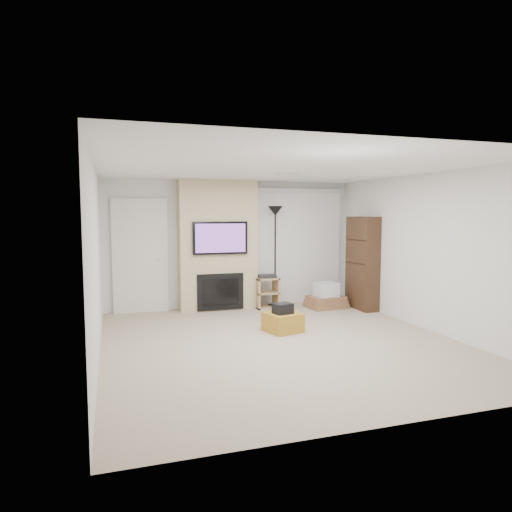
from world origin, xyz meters
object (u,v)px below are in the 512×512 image
object	(u,v)px
bookshelf	(362,263)
ottoman	(283,322)
box_stack	(326,298)
av_stand	(266,290)
floor_lamp	(275,228)

from	to	relation	value
bookshelf	ottoman	bearing A→B (deg)	-151.07
box_stack	bookshelf	distance (m)	0.99
av_stand	box_stack	xyz separation A→B (m)	(1.13, -0.35, -0.16)
floor_lamp	bookshelf	size ratio (longest dim) A/B	1.11
av_stand	floor_lamp	bearing A→B (deg)	16.89
floor_lamp	box_stack	distance (m)	1.72
ottoman	floor_lamp	distance (m)	2.42
floor_lamp	av_stand	distance (m)	1.25
ottoman	av_stand	world-z (taller)	av_stand
box_stack	bookshelf	bearing A→B (deg)	-25.80
av_stand	bookshelf	world-z (taller)	bookshelf
bookshelf	av_stand	bearing A→B (deg)	159.64
box_stack	av_stand	bearing A→B (deg)	162.80
box_stack	floor_lamp	bearing A→B (deg)	156.07
ottoman	floor_lamp	world-z (taller)	floor_lamp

